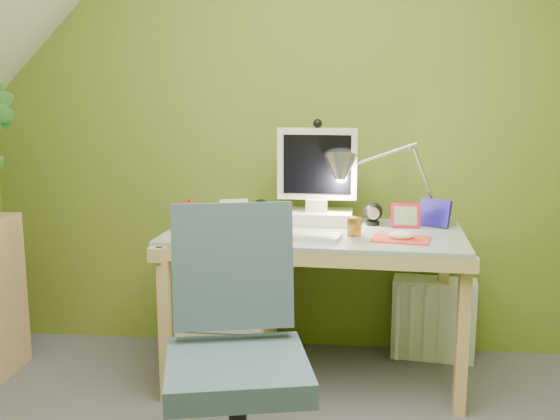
# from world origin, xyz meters

# --- Properties ---
(wall_back) EXTENTS (3.20, 0.01, 2.40)m
(wall_back) POSITION_xyz_m (0.00, 1.60, 1.20)
(wall_back) COLOR olive
(wall_back) RESTS_ON floor
(desk) EXTENTS (1.38, 0.74, 0.72)m
(desk) POSITION_xyz_m (0.14, 1.18, 0.36)
(desk) COLOR tan
(desk) RESTS_ON floor
(monitor) EXTENTS (0.40, 0.24, 0.53)m
(monitor) POSITION_xyz_m (0.14, 1.36, 0.99)
(monitor) COLOR silver
(monitor) RESTS_ON desk
(speaker_left) EXTENTS (0.10, 0.10, 0.12)m
(speaker_left) POSITION_xyz_m (-0.13, 1.34, 0.78)
(speaker_left) COLOR black
(speaker_left) RESTS_ON desk
(speaker_right) EXTENTS (0.11, 0.11, 0.11)m
(speaker_right) POSITION_xyz_m (0.41, 1.34, 0.78)
(speaker_right) COLOR black
(speaker_right) RESTS_ON desk
(keyboard) EXTENTS (0.42, 0.21, 0.02)m
(keyboard) POSITION_xyz_m (0.06, 1.04, 0.73)
(keyboard) COLOR silver
(keyboard) RESTS_ON desk
(mousepad) EXTENTS (0.27, 0.21, 0.01)m
(mousepad) POSITION_xyz_m (0.52, 1.04, 0.73)
(mousepad) COLOR red
(mousepad) RESTS_ON desk
(mouse) EXTENTS (0.11, 0.07, 0.04)m
(mouse) POSITION_xyz_m (0.52, 1.04, 0.74)
(mouse) COLOR white
(mouse) RESTS_ON mousepad
(amber_tumbler) EXTENTS (0.08, 0.08, 0.08)m
(amber_tumbler) POSITION_xyz_m (0.32, 1.10, 0.76)
(amber_tumbler) COLOR #986016
(amber_tumbler) RESTS_ON desk
(candle_cluster) EXTENTS (0.18, 0.17, 0.12)m
(candle_cluster) POSITION_xyz_m (-0.46, 1.19, 0.78)
(candle_cluster) COLOR red
(candle_cluster) RESTS_ON desk
(photo_frame_red) EXTENTS (0.14, 0.02, 0.12)m
(photo_frame_red) POSITION_xyz_m (0.56, 1.30, 0.78)
(photo_frame_red) COLOR red
(photo_frame_red) RESTS_ON desk
(photo_frame_blue) EXTENTS (0.14, 0.10, 0.13)m
(photo_frame_blue) POSITION_xyz_m (0.70, 1.34, 0.79)
(photo_frame_blue) COLOR #1D1592
(photo_frame_blue) RESTS_ON desk
(photo_frame_green) EXTENTS (0.14, 0.06, 0.12)m
(photo_frame_green) POSITION_xyz_m (-0.26, 1.32, 0.78)
(photo_frame_green) COLOR #AEBD82
(photo_frame_green) RESTS_ON desk
(desk_lamp) EXTENTS (0.54, 0.25, 0.57)m
(desk_lamp) POSITION_xyz_m (0.59, 1.36, 1.01)
(desk_lamp) COLOR silver
(desk_lamp) RESTS_ON desk
(task_chair) EXTENTS (0.63, 0.63, 0.94)m
(task_chair) POSITION_xyz_m (-0.06, 0.22, 0.47)
(task_chair) COLOR #3D5364
(task_chair) RESTS_ON floor
(radiator) EXTENTS (0.43, 0.22, 0.41)m
(radiator) POSITION_xyz_m (0.74, 1.50, 0.21)
(radiator) COLOR silver
(radiator) RESTS_ON floor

